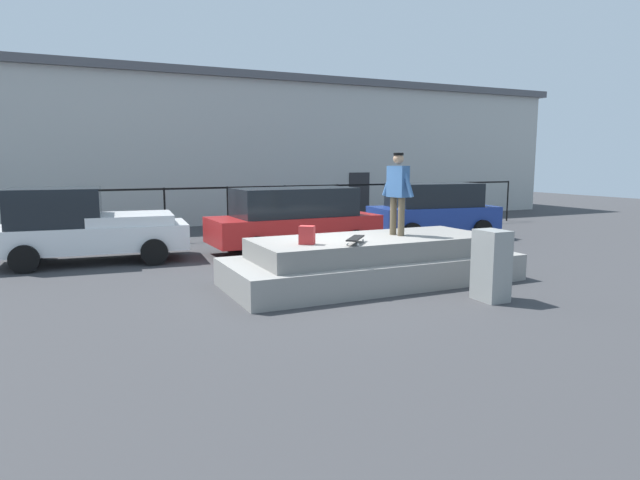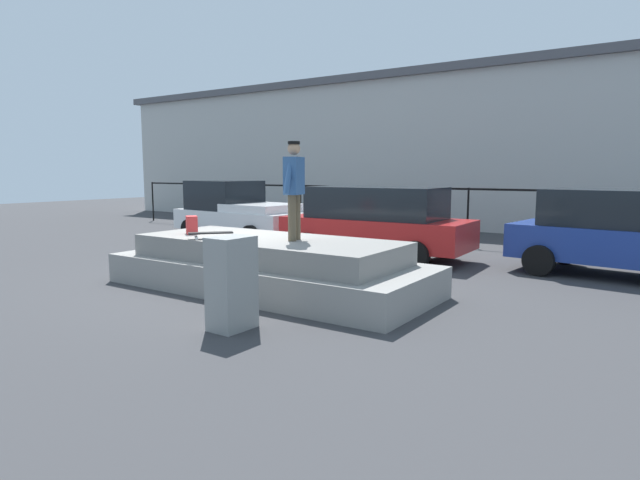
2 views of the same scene
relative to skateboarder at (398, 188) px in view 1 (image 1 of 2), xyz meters
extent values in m
plane|color=#38383A|center=(-1.50, 0.15, -1.93)|extent=(60.00, 60.00, 0.00)
cube|color=gray|center=(-0.59, -0.02, -1.66)|extent=(6.05, 2.44, 0.55)
cube|color=gray|center=(-0.59, -0.02, -1.18)|extent=(4.96, 2.00, 0.40)
cylinder|color=brown|center=(0.03, -0.11, -0.58)|extent=(0.14, 0.14, 0.80)
cylinder|color=brown|center=(-0.03, 0.11, -0.58)|extent=(0.14, 0.14, 0.80)
cube|color=#33598C|center=(0.00, 0.00, 0.14)|extent=(0.35, 0.48, 0.65)
cylinder|color=#33598C|center=(0.07, -0.25, 0.12)|extent=(0.17, 0.33, 0.61)
cylinder|color=#33598C|center=(-0.07, 0.25, 0.12)|extent=(0.17, 0.33, 0.61)
sphere|color=tan|center=(0.00, 0.00, 0.60)|extent=(0.22, 0.22, 0.22)
cylinder|color=black|center=(0.00, 0.00, 0.70)|extent=(0.26, 0.26, 0.05)
cube|color=black|center=(-1.36, -0.68, -0.88)|extent=(0.66, 0.73, 0.02)
cylinder|color=silver|center=(-1.12, -0.55, -0.96)|extent=(0.06, 0.06, 0.06)
cylinder|color=silver|center=(-1.27, -0.42, -0.96)|extent=(0.06, 0.06, 0.06)
cylinder|color=silver|center=(-1.45, -0.93, -0.96)|extent=(0.06, 0.06, 0.06)
cylinder|color=silver|center=(-1.61, -0.80, -0.96)|extent=(0.06, 0.06, 0.06)
cube|color=red|center=(-2.22, -0.34, -0.81)|extent=(0.34, 0.33, 0.35)
cube|color=white|center=(-5.71, 4.88, -1.30)|extent=(4.64, 2.20, 0.62)
cube|color=black|center=(-6.50, 4.94, -0.54)|extent=(2.16, 1.85, 0.91)
cube|color=white|center=(-4.82, 4.80, -0.87)|extent=(2.17, 1.90, 0.24)
cylinder|color=black|center=(-7.02, 5.93, -1.61)|extent=(0.66, 0.27, 0.64)
cylinder|color=black|center=(-7.18, 4.07, -1.61)|extent=(0.66, 0.27, 0.64)
cylinder|color=black|center=(-4.24, 5.69, -1.61)|extent=(0.66, 0.27, 0.64)
cylinder|color=black|center=(-4.40, 3.83, -1.61)|extent=(0.66, 0.27, 0.64)
cube|color=#B21E1E|center=(-0.61, 4.16, -1.27)|extent=(4.66, 1.95, 0.68)
cube|color=black|center=(-0.61, 4.16, -0.55)|extent=(3.27, 1.69, 0.76)
cylinder|color=black|center=(-2.07, 5.06, -1.61)|extent=(0.65, 0.24, 0.64)
cylinder|color=black|center=(-2.02, 3.19, -1.61)|extent=(0.65, 0.24, 0.64)
cylinder|color=black|center=(0.79, 5.13, -1.61)|extent=(0.65, 0.24, 0.64)
cylinder|color=black|center=(0.84, 3.27, -1.61)|extent=(0.65, 0.24, 0.64)
cube|color=navy|center=(4.58, 4.85, -1.26)|extent=(4.22, 2.23, 0.71)
cube|color=black|center=(4.58, 4.85, -0.53)|extent=(2.99, 1.88, 0.75)
cylinder|color=black|center=(3.44, 5.90, -1.61)|extent=(0.66, 0.29, 0.64)
cylinder|color=black|center=(3.23, 4.10, -1.61)|extent=(0.66, 0.29, 0.64)
cylinder|color=black|center=(5.93, 5.60, -1.61)|extent=(0.66, 0.29, 0.64)
cylinder|color=black|center=(5.71, 3.81, -1.61)|extent=(0.66, 0.29, 0.64)
cube|color=gray|center=(0.58, -2.20, -1.29)|extent=(0.45, 0.61, 1.28)
cylinder|color=black|center=(-7.50, 7.69, -1.09)|extent=(0.06, 0.06, 1.68)
cylinder|color=black|center=(-5.50, 7.69, -1.09)|extent=(0.06, 0.06, 1.68)
cylinder|color=black|center=(-3.50, 7.69, -1.09)|extent=(0.06, 0.06, 1.68)
cylinder|color=black|center=(-1.50, 7.69, -1.09)|extent=(0.06, 0.06, 1.68)
cylinder|color=black|center=(0.50, 7.69, -1.09)|extent=(0.06, 0.06, 1.68)
cylinder|color=black|center=(2.50, 7.69, -1.09)|extent=(0.06, 0.06, 1.68)
cylinder|color=black|center=(4.50, 7.69, -1.09)|extent=(0.06, 0.06, 1.68)
cylinder|color=black|center=(6.50, 7.69, -1.09)|extent=(0.06, 0.06, 1.68)
cylinder|color=black|center=(8.50, 7.69, -1.09)|extent=(0.06, 0.06, 1.68)
cylinder|color=black|center=(10.50, 7.69, -1.09)|extent=(0.06, 0.06, 1.68)
cube|color=black|center=(-1.50, 7.69, -0.29)|extent=(24.00, 0.04, 0.06)
cube|color=#B2B2AD|center=(-1.50, 15.09, 0.91)|extent=(34.55, 7.54, 5.68)
cube|color=#4C4C51|center=(-1.50, 15.09, 3.90)|extent=(35.24, 7.91, 0.30)
cube|color=#262628|center=(5.41, 11.31, -0.93)|extent=(1.00, 0.06, 2.00)
camera|label=1|loc=(-6.25, -9.54, 0.56)|focal=30.47mm
camera|label=2|loc=(5.53, -7.36, 0.22)|focal=29.73mm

